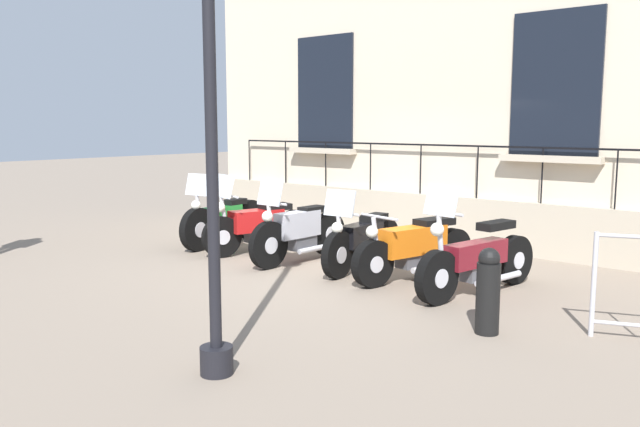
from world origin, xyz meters
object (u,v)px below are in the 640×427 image
Objects in this scene: motorcycle_black at (363,241)px; bollard at (488,291)px; motorcycle_red at (258,225)px; motorcycle_orange at (415,248)px; motorcycle_silver at (299,232)px; motorcycle_green at (224,220)px; motorcycle_maroon at (477,260)px; lamppost at (209,45)px.

motorcycle_black is 3.04m from bollard.
motorcycle_red is 0.98× the size of motorcycle_black.
bollard is (1.50, 1.78, 0.02)m from motorcycle_orange.
motorcycle_silver is 1.02× the size of motorcycle_black.
motorcycle_black is at bearing 93.17° from motorcycle_red.
motorcycle_green is 1.93m from motorcycle_silver.
motorcycle_maroon reaches higher than motorcycle_silver.
lamppost is (3.75, 2.44, 2.25)m from motorcycle_silver.
motorcycle_black is 2.25× the size of bollard.
bollard is at bearing 60.69° from motorcycle_black.
motorcycle_orange is at bearing 90.14° from motorcycle_green.
motorcycle_red is 2.03m from motorcycle_black.
bollard is at bearing 75.19° from motorcycle_green.
lamppost reaches higher than motorcycle_maroon.
motorcycle_orange is at bearing -99.69° from motorcycle_maroon.
motorcycle_silver is 2.30× the size of bollard.
motorcycle_red is 0.92× the size of motorcycle_orange.
lamppost is at bearing -7.25° from motorcycle_maroon.
motorcycle_orange reaches higher than bollard.
motorcycle_silver reaches higher than motorcycle_green.
lamppost reaches higher than bollard.
motorcycle_black is (0.00, 2.98, -0.01)m from motorcycle_green.
motorcycle_black is 0.91× the size of motorcycle_maroon.
motorcycle_silver reaches higher than motorcycle_orange.
lamppost is (3.78, -0.48, 2.28)m from motorcycle_maroon.
motorcycle_maroon reaches higher than motorcycle_orange.
motorcycle_maroon reaches higher than motorcycle_black.
bollard is (1.49, 5.63, 0.01)m from motorcycle_green.
motorcycle_red is 4.87m from bollard.
motorcycle_green is 0.97m from motorcycle_red.
motorcycle_silver reaches higher than bollard.
motorcycle_green is 6.31m from lamppost.
motorcycle_orange is at bearing -130.06° from bollard.
lamppost reaches higher than motorcycle_orange.
motorcycle_red is 5.60m from lamppost.
motorcycle_silver is (0.20, 1.92, 0.02)m from motorcycle_green.
motorcycle_black is at bearing -89.21° from motorcycle_orange.
motorcycle_silver is 3.92m from bollard.
motorcycle_silver reaches higher than motorcycle_black.
motorcycle_maroon is 4.44m from lamppost.
motorcycle_green is 0.94× the size of motorcycle_maroon.
motorcycle_silver is at bearing 84.19° from motorcycle_green.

